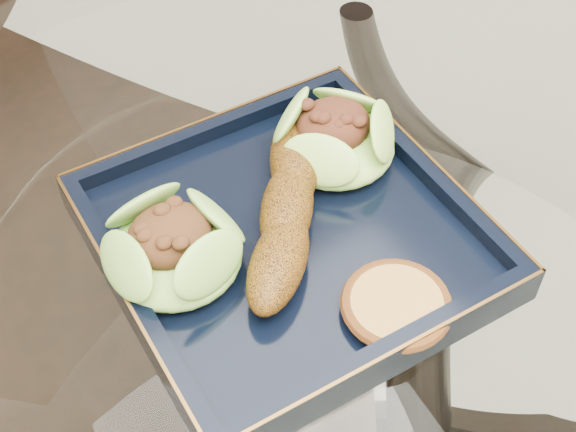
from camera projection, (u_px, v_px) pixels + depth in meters
dining_table at (284, 420)px, 0.71m from camera, size 1.13×1.13×0.77m
navy_plate at (288, 241)px, 0.62m from camera, size 0.28×0.28×0.02m
lettuce_wrap_left at (174, 250)px, 0.58m from camera, size 0.12×0.12×0.04m
lettuce_wrap_right at (335, 140)px, 0.66m from camera, size 0.12×0.12×0.04m
roasted_plantain at (287, 209)px, 0.61m from camera, size 0.15×0.17×0.04m
crumb_patty at (396, 306)px, 0.56m from camera, size 0.07×0.07×0.01m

